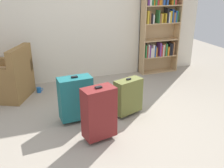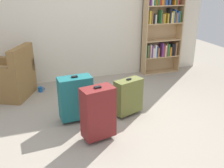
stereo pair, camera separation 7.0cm
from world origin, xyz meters
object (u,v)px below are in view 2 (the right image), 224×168
suitcase_olive (128,96)px  suitcase_teal (76,98)px  armchair (11,79)px  suitcase_dark_red (98,112)px  bookshelf (162,29)px  mug (41,89)px

suitcase_olive → suitcase_teal: bearing=173.2°
armchair → suitcase_teal: size_ratio=1.37×
suitcase_dark_red → suitcase_teal: suitcase_dark_red is taller
bookshelf → armchair: (-3.10, -0.35, -0.65)m
mug → suitcase_teal: suitcase_teal is taller
mug → suitcase_teal: bearing=-70.7°
mug → suitcase_olive: suitcase_olive is taller
suitcase_dark_red → suitcase_olive: bearing=38.2°
suitcase_olive → suitcase_dark_red: size_ratio=0.81×
armchair → suitcase_dark_red: (1.09, -1.76, 0.06)m
suitcase_dark_red → suitcase_teal: 0.59m
suitcase_teal → suitcase_olive: bearing=-6.8°
bookshelf → suitcase_dark_red: bookshelf is taller
bookshelf → armchair: bookshelf is taller
suitcase_olive → suitcase_teal: size_ratio=0.86×
mug → suitcase_teal: 1.35m
mug → suitcase_olive: (1.20, -1.33, 0.26)m
armchair → suitcase_olive: (1.68, -1.29, -0.01)m
suitcase_dark_red → mug: bearing=108.6°
suitcase_olive → suitcase_teal: suitcase_teal is taller
mug → suitcase_olive: bearing=-47.8°
suitcase_dark_red → armchair: bearing=121.6°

